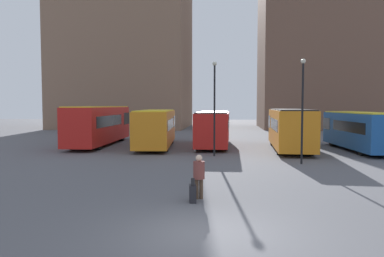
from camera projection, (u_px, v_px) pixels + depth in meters
ground_plane at (211, 234)px, 9.73m from camera, size 160.00×160.00×0.00m
building_block_left at (126, 52)px, 58.07m from camera, size 19.14×16.62×23.30m
building_block_right at (317, 51)px, 55.47m from camera, size 16.54×13.02×22.91m
bus_0 at (100, 124)px, 31.95m from camera, size 2.80×11.43×3.28m
bus_1 at (156, 127)px, 30.17m from camera, size 3.29×9.99×2.99m
bus_2 at (214, 127)px, 30.85m from camera, size 2.64×9.46×2.85m
bus_3 at (290, 128)px, 28.30m from camera, size 3.01×9.97×3.08m
bus_4 at (360, 130)px, 27.83m from camera, size 3.09×9.62×2.86m
traveler at (199, 173)px, 13.38m from camera, size 0.46×0.46×1.60m
suitcase at (193, 193)px, 12.95m from camera, size 0.29×0.45×0.88m
lamp_post_0 at (214, 101)px, 24.57m from camera, size 0.28×0.28×6.23m
lamp_post_1 at (302, 103)px, 21.22m from camera, size 0.28×0.28×5.99m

